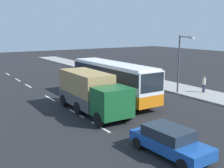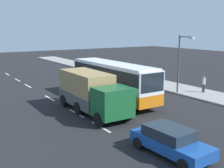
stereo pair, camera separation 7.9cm
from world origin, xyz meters
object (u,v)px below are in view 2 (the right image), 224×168
(coach_bus, at_px, (113,77))
(street_lamp, at_px, (180,59))
(cargo_truck, at_px, (92,92))
(pedestrian_near_curb, at_px, (204,83))
(car_blue_saloon, at_px, (170,141))

(coach_bus, bearing_deg, street_lamp, 76.48)
(cargo_truck, relative_size, pedestrian_near_curb, 4.78)
(coach_bus, height_order, pedestrian_near_curb, coach_bus)
(coach_bus, distance_m, cargo_truck, 4.17)
(coach_bus, height_order, car_blue_saloon, coach_bus)
(cargo_truck, distance_m, pedestrian_near_curb, 12.46)
(car_blue_saloon, bearing_deg, street_lamp, 129.35)
(cargo_truck, xyz_separation_m, car_blue_saloon, (8.80, -0.29, -0.87))
(cargo_truck, xyz_separation_m, pedestrian_near_curb, (0.53, 12.43, -0.56))
(street_lamp, bearing_deg, pedestrian_near_curb, 60.71)
(coach_bus, distance_m, street_lamp, 7.14)
(cargo_truck, xyz_separation_m, street_lamp, (-0.69, 10.26, 1.83))
(pedestrian_near_curb, bearing_deg, street_lamp, 80.28)
(car_blue_saloon, relative_size, pedestrian_near_curb, 2.76)
(cargo_truck, distance_m, car_blue_saloon, 8.85)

